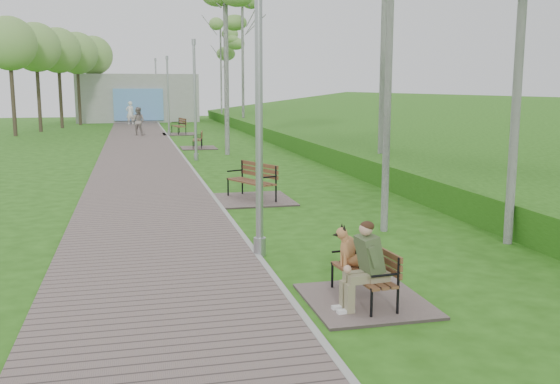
{
  "coord_description": "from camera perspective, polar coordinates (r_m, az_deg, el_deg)",
  "views": [
    {
      "loc": [
        -2.07,
        -4.6,
        2.98
      ],
      "look_at": [
        0.62,
        6.76,
        1.0
      ],
      "focal_mm": 40.0,
      "sensor_mm": 36.0,
      "label": 1
    }
  ],
  "objects": [
    {
      "name": "lamp_post_far",
      "position": [
        55.99,
        -11.24,
        8.98
      ],
      "size": [
        0.21,
        0.21,
        5.38
      ],
      "color": "#9C9FA4",
      "rests_on": "ground"
    },
    {
      "name": "walkway",
      "position": [
        26.27,
        -12.54,
        2.94
      ],
      "size": [
        3.5,
        67.0,
        0.04
      ],
      "primitive_type": "cube",
      "color": "#725F5C",
      "rests_on": "ground"
    },
    {
      "name": "lamp_post_near",
      "position": [
        10.78,
        -1.93,
        7.86
      ],
      "size": [
        0.22,
        0.22,
        5.66
      ],
      "color": "#9C9FA4",
      "rests_on": "ground"
    },
    {
      "name": "lamp_post_third",
      "position": [
        39.23,
        -10.19,
        8.41
      ],
      "size": [
        0.19,
        0.19,
        4.81
      ],
      "color": "#9C9FA4",
      "rests_on": "ground"
    },
    {
      "name": "birch_distant_b",
      "position": [
        52.64,
        -5.46,
        13.69
      ],
      "size": [
        2.52,
        2.52,
        8.59
      ],
      "color": "silver",
      "rests_on": "ground"
    },
    {
      "name": "embankment",
      "position": [
        28.49,
        16.4,
        3.24
      ],
      "size": [
        14.0,
        70.0,
        1.6
      ],
      "primitive_type": "cube",
      "color": "#418E24",
      "rests_on": "ground"
    },
    {
      "name": "building_north",
      "position": [
        55.58,
        -12.86,
        8.38
      ],
      "size": [
        10.0,
        5.2,
        4.0
      ],
      "color": "#9E9E99",
      "rests_on": "ground"
    },
    {
      "name": "bench_second",
      "position": [
        16.48,
        -2.62,
        0.03
      ],
      "size": [
        2.0,
        2.22,
        1.23
      ],
      "color": "#725F5C",
      "rests_on": "ground"
    },
    {
      "name": "bench_main",
      "position": [
        8.74,
        7.42,
        -7.65
      ],
      "size": [
        1.63,
        1.81,
        1.42
      ],
      "color": "#725F5C",
      "rests_on": "ground"
    },
    {
      "name": "pedestrian_far",
      "position": [
        39.24,
        -12.85,
        6.31
      ],
      "size": [
        1.02,
        0.91,
        1.74
      ],
      "primitive_type": "imported",
      "rotation": [
        0.0,
        0.0,
        2.79
      ],
      "color": "gray",
      "rests_on": "ground"
    },
    {
      "name": "pedestrian_near",
      "position": [
        50.45,
        -13.54,
        7.02
      ],
      "size": [
        0.79,
        0.66,
        1.83
      ],
      "primitive_type": "imported",
      "rotation": [
        0.0,
        0.0,
        3.54
      ],
      "color": "white",
      "rests_on": "ground"
    },
    {
      "name": "birch_far_c",
      "position": [
        44.15,
        -3.47,
        16.45
      ],
      "size": [
        2.74,
        2.74,
        10.49
      ],
      "color": "silver",
      "rests_on": "ground"
    },
    {
      "name": "lamp_post_second",
      "position": [
        25.53,
        -7.77,
        7.93
      ],
      "size": [
        0.19,
        0.19,
        4.83
      ],
      "color": "#9C9FA4",
      "rests_on": "ground"
    },
    {
      "name": "kerb",
      "position": [
        26.35,
        -8.73,
        3.08
      ],
      "size": [
        0.1,
        67.0,
        0.05
      ],
      "primitive_type": "cube",
      "color": "#999993",
      "rests_on": "ground"
    },
    {
      "name": "bench_third",
      "position": [
        30.69,
        -7.53,
        4.34
      ],
      "size": [
        1.69,
        1.88,
        1.04
      ],
      "color": "#725F5C",
      "rests_on": "ground"
    },
    {
      "name": "bench_far",
      "position": [
        39.79,
        -9.24,
        5.56
      ],
      "size": [
        2.06,
        2.29,
        1.26
      ],
      "color": "#725F5C",
      "rests_on": "ground"
    }
  ]
}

